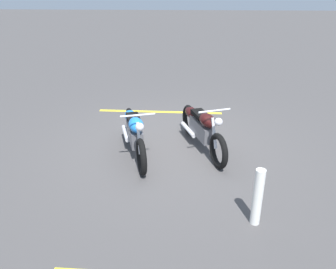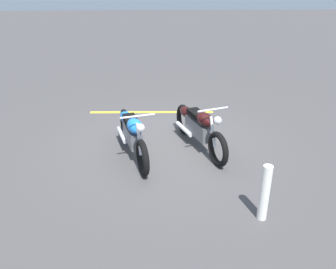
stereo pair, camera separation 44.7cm
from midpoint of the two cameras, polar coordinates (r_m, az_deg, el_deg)
The scene contains 5 objects.
ground_plane at distance 7.32m, azimuth -2.01°, elevation -1.76°, with size 60.00×60.00×0.00m, color #474444.
motorcycle_bright_foreground at distance 6.83m, azimuth -7.81°, elevation 0.29°, with size 2.18×0.83×1.04m.
motorcycle_dark_foreground at distance 7.07m, azimuth 3.18°, elevation 1.36°, with size 2.14×0.90×1.04m.
bollard_post at distance 5.14m, azimuth 13.19°, elevation -9.39°, with size 0.14×0.14×0.89m, color white.
parking_stripe_near at distance 9.08m, azimuth -4.12°, elevation 3.67°, with size 3.20×0.12×0.01m, color yellow.
Camera 2 is at (6.54, -0.21, 3.28)m, focal length 37.12 mm.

